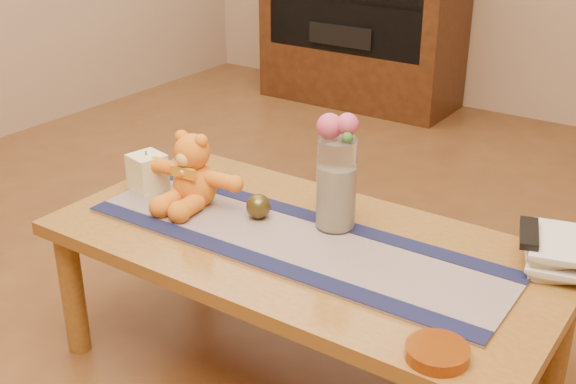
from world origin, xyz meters
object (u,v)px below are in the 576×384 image
Objects in this scene: teddy_bear at (194,170)px; book_bottom at (525,257)px; bronze_ball at (258,206)px; glass_vase at (336,184)px; tv_remote at (529,233)px; pillar_candle at (148,172)px; amber_dish at (437,352)px.

book_bottom is (0.92, 0.23, -0.10)m from teddy_bear.
bronze_ball is at bearing 2.52° from teddy_bear.
book_bottom is (0.71, 0.20, -0.03)m from bronze_ball.
glass_vase is at bearing 173.36° from book_bottom.
bronze_ball is at bearing 175.25° from book_bottom.
bronze_ball is 0.73m from tv_remote.
pillar_candle is 0.72× the size of tv_remote.
bronze_ball is at bearing 4.76° from pillar_candle.
pillar_candle is 1.62× the size of bronze_ball.
pillar_candle is 1.13m from book_bottom.
teddy_bear is 4.39× the size of bronze_ball.
book_bottom is 1.67× the size of amber_dish.
tv_remote is at bearing -93.00° from book_bottom.
bronze_ball reaches higher than amber_dish.
book_bottom is at bearing 87.56° from amber_dish.
book_bottom is 0.50m from amber_dish.
teddy_bear reaches higher than pillar_candle.
glass_vase reaches higher than tv_remote.
bronze_ball is 0.44× the size of tv_remote.
pillar_candle is 0.40m from bronze_ball.
teddy_bear is 0.23m from bronze_ball.
tv_remote is at bearing 11.44° from pillar_candle.
tv_remote is (1.11, 0.22, 0.02)m from pillar_candle.
tv_remote reaches higher than amber_dish.
teddy_bear is 0.95m from amber_dish.
book_bottom is at bearing 13.99° from glass_vase.
tv_remote is at bearing 9.09° from teddy_bear.
bronze_ball is (0.22, 0.02, -0.07)m from teddy_bear.
glass_vase is at bearing 10.26° from pillar_candle.
bronze_ball is at bearing 156.07° from amber_dish.
amber_dish is at bearing -113.07° from book_bottom.
tv_remote is (0.50, 0.11, -0.05)m from glass_vase.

